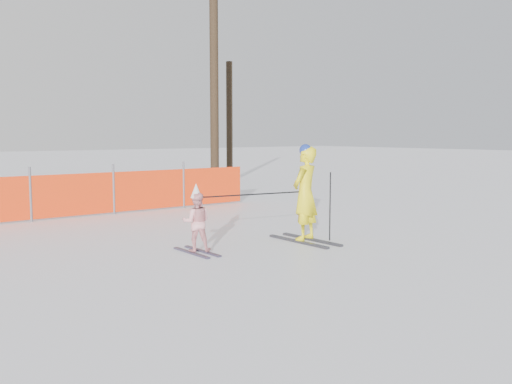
# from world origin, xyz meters

# --- Properties ---
(ground) EXTENTS (120.00, 120.00, 0.00)m
(ground) POSITION_xyz_m (0.00, 0.00, 0.00)
(ground) COLOR white
(ground) RESTS_ON ground
(adult) EXTENTS (0.73, 1.55, 1.81)m
(adult) POSITION_xyz_m (1.16, 0.52, 0.90)
(adult) COLOR black
(adult) RESTS_ON ground
(child) EXTENTS (0.61, 1.06, 1.17)m
(child) POSITION_xyz_m (-0.96, 0.89, 0.53)
(child) COLOR black
(child) RESTS_ON ground
(ski_poles) EXTENTS (2.46, 0.57, 1.29)m
(ski_poles) POSITION_xyz_m (0.71, 0.55, 0.82)
(ski_poles) COLOR black
(ski_poles) RESTS_ON ground
(tree_trunks) EXTENTS (2.32, 2.23, 6.77)m
(tree_trunks) POSITION_xyz_m (6.30, 10.84, 3.07)
(tree_trunks) COLOR #312315
(tree_trunks) RESTS_ON ground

